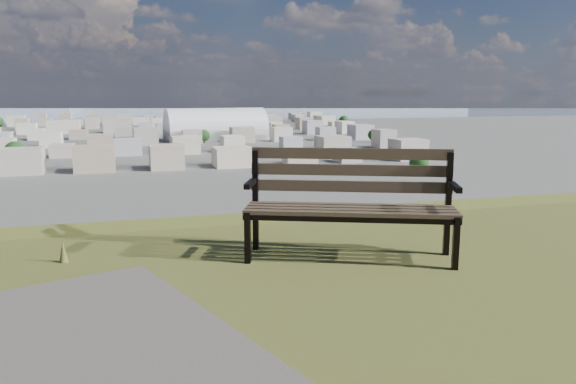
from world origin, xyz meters
name	(u,v)px	position (x,y,z in m)	size (l,w,h in m)	color
park_bench	(350,197)	(-1.31, 2.44, 25.57)	(2.01, 1.31, 1.01)	#483A29
arena	(216,130)	(49.73, 319.82, 5.64)	(58.67, 29.23, 23.92)	beige
city_blocks	(125,128)	(0.00, 394.44, 3.50)	(395.00, 361.00, 7.00)	silver
city_trees	(75,134)	(-26.39, 319.00, 4.83)	(406.52, 387.20, 9.98)	#35211A
bay_water	(121,111)	(0.00, 900.00, 0.00)	(2400.00, 700.00, 0.12)	#8193A4
far_hills	(92,94)	(-60.92, 1402.93, 25.47)	(2050.00, 340.00, 60.00)	#919FB4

